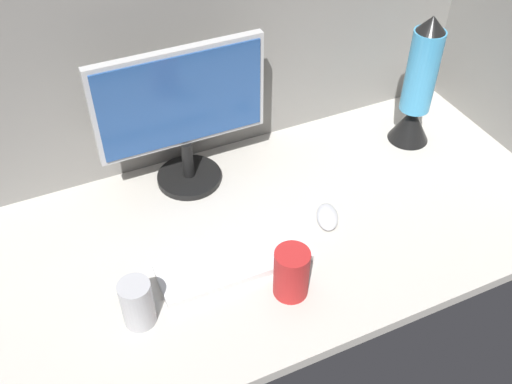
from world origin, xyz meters
TOP-DOWN VIEW (x-y plane):
  - ground_plane at (0.00, 0.00)cm, footprint 180.00×80.00cm
  - cubicle_wall_back at (0.00, 37.50)cm, footprint 180.00×5.00cm
  - monitor at (-6.47, 25.13)cm, footprint 45.47×18.00cm
  - keyboard at (-7.44, -9.85)cm, footprint 37.23×13.67cm
  - mouse at (20.62, -6.13)cm, footprint 9.05×11.05cm
  - mug_red_plastic at (1.55, -22.52)cm, footprint 8.18×8.18cm
  - mug_steel at (-32.46, -15.88)cm, footprint 7.16×7.16cm
  - lava_lamp at (60.94, 14.94)cm, footprint 12.24×12.24cm

SIDE VIEW (x-z plane):
  - ground_plane at x=0.00cm, z-range -3.00..0.00cm
  - keyboard at x=-7.44cm, z-range 0.00..2.00cm
  - mouse at x=20.62cm, z-range 0.00..3.40cm
  - mug_steel at x=-32.46cm, z-range 0.00..12.08cm
  - mug_red_plastic at x=1.55cm, z-range 0.00..12.97cm
  - lava_lamp at x=60.94cm, z-range -3.23..36.84cm
  - monitor at x=-6.47cm, z-range 2.46..42.90cm
  - cubicle_wall_back at x=0.00cm, z-range 0.00..64.13cm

